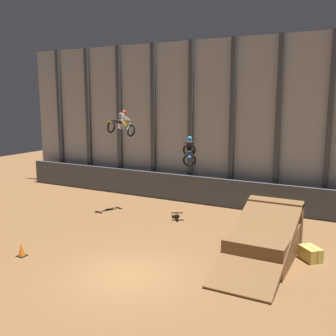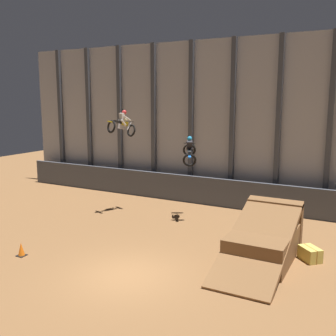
{
  "view_description": "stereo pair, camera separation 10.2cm",
  "coord_description": "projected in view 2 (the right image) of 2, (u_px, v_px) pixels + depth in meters",
  "views": [
    {
      "loc": [
        7.78,
        -11.46,
        6.52
      ],
      "look_at": [
        -1.82,
        6.68,
        2.91
      ],
      "focal_mm": 42.0,
      "sensor_mm": 36.0,
      "label": 1
    },
    {
      "loc": [
        7.87,
        -11.41,
        6.52
      ],
      "look_at": [
        -1.82,
        6.68,
        2.91
      ],
      "focal_mm": 42.0,
      "sensor_mm": 36.0,
      "label": 2
    }
  ],
  "objects": [
    {
      "name": "rider_bike_right_air",
      "position": [
        190.0,
        151.0,
        21.18
      ],
      "size": [
        1.37,
        1.85,
        1.62
      ],
      "rotation": [
        0.27,
        0.0,
        0.45
      ],
      "color": "black"
    },
    {
      "name": "ground_plane",
      "position": [
        127.0,
        276.0,
        14.7
      ],
      "size": [
        60.0,
        60.0,
        0.0
      ],
      "primitive_type": "plane",
      "color": "brown"
    },
    {
      "name": "traffic_cone_near_ramp",
      "position": [
        21.0,
        249.0,
        16.5
      ],
      "size": [
        0.36,
        0.36,
        0.58
      ],
      "color": "black",
      "rests_on": "ground_plane"
    },
    {
      "name": "rider_bike_left_air",
      "position": [
        122.0,
        125.0,
        22.25
      ],
      "size": [
        1.23,
        1.78,
        1.58
      ],
      "rotation": [
        -0.21,
        0.0,
        -0.34
      ],
      "color": "black"
    },
    {
      "name": "hay_bale_trackside",
      "position": [
        310.0,
        254.0,
        16.03
      ],
      "size": [
        1.06,
        1.06,
        0.57
      ],
      "rotation": [
        0.0,
        0.0,
        2.34
      ],
      "color": "#CCB751",
      "rests_on": "ground_plane"
    },
    {
      "name": "dirt_ramp",
      "position": [
        265.0,
        240.0,
        16.31
      ],
      "size": [
        2.41,
        5.73,
        2.22
      ],
      "color": "brown",
      "rests_on": "ground_plane"
    },
    {
      "name": "lower_barrier",
      "position": [
        226.0,
        193.0,
        23.83
      ],
      "size": [
        31.36,
        0.2,
        1.74
      ],
      "color": "#474C56",
      "rests_on": "ground_plane"
    },
    {
      "name": "arena_back_wall",
      "position": [
        233.0,
        123.0,
        23.99
      ],
      "size": [
        32.0,
        0.4,
        10.13
      ],
      "color": "#A3A8B2",
      "rests_on": "ground_plane"
    }
  ]
}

